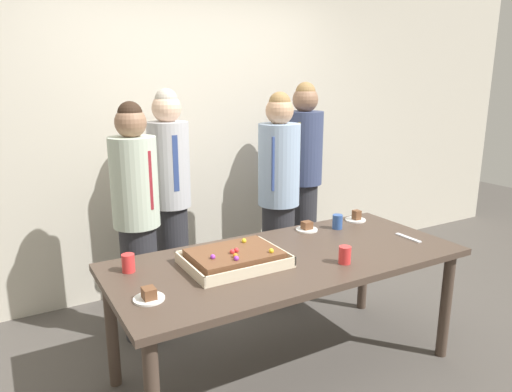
{
  "coord_description": "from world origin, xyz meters",
  "views": [
    {
      "loc": [
        -1.46,
        -2.16,
        1.78
      ],
      "look_at": [
        -0.13,
        0.15,
        1.1
      ],
      "focal_mm": 33.02,
      "sensor_mm": 36.0,
      "label": 1
    }
  ],
  "objects": [
    {
      "name": "party_table",
      "position": [
        0.0,
        0.0,
        0.68
      ],
      "size": [
        2.09,
        0.92,
        0.75
      ],
      "color": "#47382D",
      "rests_on": "ground_plane"
    },
    {
      "name": "drink_cup_far_end",
      "position": [
        0.59,
        0.26,
        0.8
      ],
      "size": [
        0.07,
        0.07,
        0.1
      ],
      "primitive_type": "cylinder",
      "color": "#2D5199",
      "rests_on": "party_table"
    },
    {
      "name": "plated_slice_far_left",
      "position": [
        0.83,
        0.34,
        0.78
      ],
      "size": [
        0.15,
        0.15,
        0.08
      ],
      "color": "white",
      "rests_on": "party_table"
    },
    {
      "name": "plated_slice_near_right",
      "position": [
        -0.89,
        -0.14,
        0.77
      ],
      "size": [
        0.15,
        0.15,
        0.06
      ],
      "color": "white",
      "rests_on": "party_table"
    },
    {
      "name": "interior_back_panel",
      "position": [
        0.0,
        1.6,
        1.5
      ],
      "size": [
        8.0,
        0.12,
        3.0
      ],
      "primitive_type": "cube",
      "color": "beige",
      "rests_on": "ground_plane"
    },
    {
      "name": "cake_server_utensil",
      "position": [
        0.86,
        -0.13,
        0.76
      ],
      "size": [
        0.03,
        0.2,
        0.01
      ],
      "primitive_type": "cube",
      "color": "silver",
      "rests_on": "party_table"
    },
    {
      "name": "drink_cup_nearest",
      "position": [
        0.21,
        -0.25,
        0.8
      ],
      "size": [
        0.07,
        0.07,
        0.1
      ],
      "primitive_type": "cylinder",
      "color": "red",
      "rests_on": "party_table"
    },
    {
      "name": "person_green_shirt_behind",
      "position": [
        0.45,
        0.81,
        0.88
      ],
      "size": [
        0.32,
        0.32,
        1.68
      ],
      "rotation": [
        0.0,
        0.0,
        -2.37
      ],
      "color": "#28282D",
      "rests_on": "ground_plane"
    },
    {
      "name": "sheet_cake",
      "position": [
        -0.33,
        0.04,
        0.79
      ],
      "size": [
        0.55,
        0.42,
        0.1
      ],
      "color": "beige",
      "rests_on": "party_table"
    },
    {
      "name": "plated_slice_near_left",
      "position": [
        0.38,
        0.34,
        0.77
      ],
      "size": [
        0.15,
        0.15,
        0.06
      ],
      "color": "white",
      "rests_on": "party_table"
    },
    {
      "name": "person_far_right_suit",
      "position": [
        0.89,
        1.11,
        0.92
      ],
      "size": [
        0.32,
        0.32,
        1.74
      ],
      "rotation": [
        0.0,
        0.0,
        -2.43
      ],
      "color": "#28282D",
      "rests_on": "ground_plane"
    },
    {
      "name": "person_serving_front",
      "position": [
        -0.31,
        1.14,
        0.9
      ],
      "size": [
        0.31,
        0.31,
        1.7
      ],
      "rotation": [
        0.0,
        0.0,
        -1.59
      ],
      "color": "#28282D",
      "rests_on": "ground_plane"
    },
    {
      "name": "ground_plane",
      "position": [
        0.0,
        0.0,
        0.0
      ],
      "size": [
        12.0,
        12.0,
        0.0
      ],
      "primitive_type": "plane",
      "color": "#4C4742"
    },
    {
      "name": "drink_cup_middle",
      "position": [
        -0.88,
        0.24,
        0.8
      ],
      "size": [
        0.07,
        0.07,
        0.1
      ],
      "primitive_type": "cylinder",
      "color": "red",
      "rests_on": "party_table"
    },
    {
      "name": "person_striped_tie_right",
      "position": [
        -0.66,
        0.82,
        0.86
      ],
      "size": [
        0.31,
        0.31,
        1.63
      ],
      "rotation": [
        0.0,
        0.0,
        -1.17
      ],
      "color": "#28282D",
      "rests_on": "ground_plane"
    }
  ]
}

